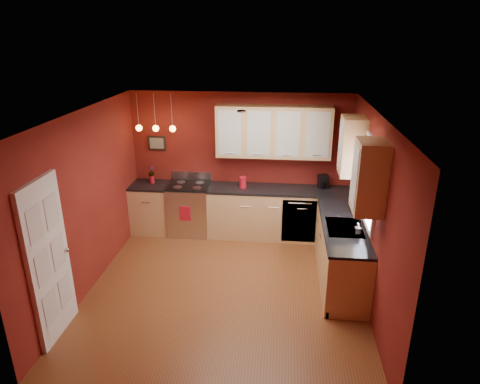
# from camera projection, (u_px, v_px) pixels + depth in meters

# --- Properties ---
(floor) EXTENTS (4.20, 4.20, 0.00)m
(floor) POSITION_uv_depth(u_px,v_px,m) (226.00, 287.00, 6.40)
(floor) COLOR brown
(floor) RESTS_ON ground
(ceiling) EXTENTS (4.00, 4.20, 0.02)m
(ceiling) POSITION_uv_depth(u_px,v_px,m) (224.00, 114.00, 5.47)
(ceiling) COLOR beige
(ceiling) RESTS_ON wall_back
(wall_back) EXTENTS (4.00, 0.02, 2.60)m
(wall_back) POSITION_uv_depth(u_px,v_px,m) (240.00, 163.00, 7.89)
(wall_back) COLOR maroon
(wall_back) RESTS_ON floor
(wall_front) EXTENTS (4.00, 0.02, 2.60)m
(wall_front) POSITION_uv_depth(u_px,v_px,m) (195.00, 295.00, 3.99)
(wall_front) COLOR maroon
(wall_front) RESTS_ON floor
(wall_left) EXTENTS (0.02, 4.20, 2.60)m
(wall_left) POSITION_uv_depth(u_px,v_px,m) (87.00, 202.00, 6.13)
(wall_left) COLOR maroon
(wall_left) RESTS_ON floor
(wall_right) EXTENTS (0.02, 4.20, 2.60)m
(wall_right) POSITION_uv_depth(u_px,v_px,m) (372.00, 214.00, 5.75)
(wall_right) COLOR maroon
(wall_right) RESTS_ON floor
(base_cabinets_back_left) EXTENTS (0.70, 0.60, 0.90)m
(base_cabinets_back_left) POSITION_uv_depth(u_px,v_px,m) (152.00, 208.00, 8.07)
(base_cabinets_back_left) COLOR tan
(base_cabinets_back_left) RESTS_ON floor
(base_cabinets_back_right) EXTENTS (2.54, 0.60, 0.90)m
(base_cabinets_back_right) POSITION_uv_depth(u_px,v_px,m) (278.00, 214.00, 7.84)
(base_cabinets_back_right) COLOR tan
(base_cabinets_back_right) RESTS_ON floor
(base_cabinets_right) EXTENTS (0.60, 2.10, 0.90)m
(base_cabinets_right) POSITION_uv_depth(u_px,v_px,m) (340.00, 252.00, 6.50)
(base_cabinets_right) COLOR tan
(base_cabinets_right) RESTS_ON floor
(counter_back_left) EXTENTS (0.70, 0.62, 0.04)m
(counter_back_left) POSITION_uv_depth(u_px,v_px,m) (150.00, 185.00, 7.90)
(counter_back_left) COLOR black
(counter_back_left) RESTS_ON base_cabinets_back_left
(counter_back_right) EXTENTS (2.54, 0.62, 0.04)m
(counter_back_right) POSITION_uv_depth(u_px,v_px,m) (279.00, 190.00, 7.68)
(counter_back_right) COLOR black
(counter_back_right) RESTS_ON base_cabinets_back_right
(counter_right) EXTENTS (0.62, 2.10, 0.04)m
(counter_right) POSITION_uv_depth(u_px,v_px,m) (343.00, 224.00, 6.33)
(counter_right) COLOR black
(counter_right) RESTS_ON base_cabinets_right
(gas_range) EXTENTS (0.76, 0.64, 1.11)m
(gas_range) POSITION_uv_depth(u_px,v_px,m) (190.00, 208.00, 7.99)
(gas_range) COLOR silver
(gas_range) RESTS_ON floor
(dishwasher_front) EXTENTS (0.60, 0.02, 0.80)m
(dishwasher_front) POSITION_uv_depth(u_px,v_px,m) (299.00, 221.00, 7.54)
(dishwasher_front) COLOR silver
(dishwasher_front) RESTS_ON base_cabinets_back_right
(sink) EXTENTS (0.50, 0.70, 0.33)m
(sink) POSITION_uv_depth(u_px,v_px,m) (344.00, 229.00, 6.19)
(sink) COLOR gray
(sink) RESTS_ON counter_right
(window) EXTENTS (0.06, 1.02, 1.22)m
(window) POSITION_uv_depth(u_px,v_px,m) (369.00, 179.00, 5.89)
(window) COLOR white
(window) RESTS_ON wall_right
(door_left_wall) EXTENTS (0.12, 0.82, 2.05)m
(door_left_wall) POSITION_uv_depth(u_px,v_px,m) (49.00, 261.00, 5.11)
(door_left_wall) COLOR white
(door_left_wall) RESTS_ON floor
(upper_cabinets_back) EXTENTS (2.00, 0.35, 0.90)m
(upper_cabinets_back) POSITION_uv_depth(u_px,v_px,m) (274.00, 132.00, 7.44)
(upper_cabinets_back) COLOR tan
(upper_cabinets_back) RESTS_ON wall_back
(upper_cabinets_right) EXTENTS (0.35, 1.95, 0.90)m
(upper_cabinets_right) POSITION_uv_depth(u_px,v_px,m) (360.00, 160.00, 5.83)
(upper_cabinets_right) COLOR tan
(upper_cabinets_right) RESTS_ON wall_right
(wall_picture) EXTENTS (0.32, 0.03, 0.26)m
(wall_picture) POSITION_uv_depth(u_px,v_px,m) (157.00, 143.00, 7.89)
(wall_picture) COLOR black
(wall_picture) RESTS_ON wall_back
(pendant_lights) EXTENTS (0.71, 0.11, 0.66)m
(pendant_lights) POSITION_uv_depth(u_px,v_px,m) (156.00, 128.00, 7.45)
(pendant_lights) COLOR gray
(pendant_lights) RESTS_ON ceiling
(red_canister) EXTENTS (0.14, 0.14, 0.20)m
(red_canister) POSITION_uv_depth(u_px,v_px,m) (243.00, 182.00, 7.68)
(red_canister) COLOR #B21323
(red_canister) RESTS_ON counter_back_right
(red_vase) EXTENTS (0.09, 0.09, 0.14)m
(red_vase) POSITION_uv_depth(u_px,v_px,m) (152.00, 179.00, 7.94)
(red_vase) COLOR #B21323
(red_vase) RESTS_ON counter_back_left
(flowers) EXTENTS (0.13, 0.13, 0.19)m
(flowers) POSITION_uv_depth(u_px,v_px,m) (151.00, 172.00, 7.89)
(flowers) COLOR #B21323
(flowers) RESTS_ON red_vase
(coffee_maker) EXTENTS (0.20, 0.20, 0.24)m
(coffee_maker) POSITION_uv_depth(u_px,v_px,m) (323.00, 182.00, 7.68)
(coffee_maker) COLOR black
(coffee_maker) RESTS_ON counter_back_right
(soap_pump) EXTENTS (0.09, 0.09, 0.18)m
(soap_pump) POSITION_uv_depth(u_px,v_px,m) (357.00, 229.00, 5.91)
(soap_pump) COLOR silver
(soap_pump) RESTS_ON counter_right
(dish_towel) EXTENTS (0.20, 0.01, 0.27)m
(dish_towel) POSITION_uv_depth(u_px,v_px,m) (185.00, 214.00, 7.67)
(dish_towel) COLOR #B21323
(dish_towel) RESTS_ON gas_range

